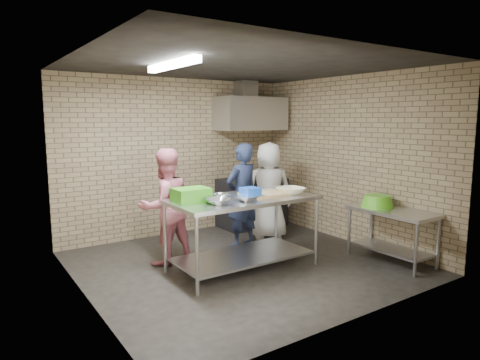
# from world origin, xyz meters

# --- Properties ---
(floor) EXTENTS (4.20, 4.20, 0.00)m
(floor) POSITION_xyz_m (0.00, 0.00, 0.00)
(floor) COLOR black
(floor) RESTS_ON ground
(ceiling) EXTENTS (4.20, 4.20, 0.00)m
(ceiling) POSITION_xyz_m (0.00, 0.00, 2.70)
(ceiling) COLOR black
(ceiling) RESTS_ON ground
(back_wall) EXTENTS (4.20, 0.06, 2.70)m
(back_wall) POSITION_xyz_m (0.00, 2.00, 1.35)
(back_wall) COLOR tan
(back_wall) RESTS_ON ground
(front_wall) EXTENTS (4.20, 0.06, 2.70)m
(front_wall) POSITION_xyz_m (0.00, -2.00, 1.35)
(front_wall) COLOR tan
(front_wall) RESTS_ON ground
(left_wall) EXTENTS (0.06, 4.00, 2.70)m
(left_wall) POSITION_xyz_m (-2.10, 0.00, 1.35)
(left_wall) COLOR tan
(left_wall) RESTS_ON ground
(right_wall) EXTENTS (0.06, 4.00, 2.70)m
(right_wall) POSITION_xyz_m (2.10, 0.00, 1.35)
(right_wall) COLOR tan
(right_wall) RESTS_ON ground
(prep_table) EXTENTS (1.95, 0.98, 0.98)m
(prep_table) POSITION_xyz_m (-0.10, -0.17, 0.49)
(prep_table) COLOR #BABEC2
(prep_table) RESTS_ON floor
(side_counter) EXTENTS (0.60, 1.20, 0.75)m
(side_counter) POSITION_xyz_m (1.80, -1.10, 0.38)
(side_counter) COLOR silver
(side_counter) RESTS_ON floor
(stove) EXTENTS (1.20, 0.70, 0.90)m
(stove) POSITION_xyz_m (1.35, 1.65, 0.45)
(stove) COLOR black
(stove) RESTS_ON floor
(range_hood) EXTENTS (1.30, 0.60, 0.60)m
(range_hood) POSITION_xyz_m (1.35, 1.70, 2.10)
(range_hood) COLOR silver
(range_hood) RESTS_ON back_wall
(hood_duct) EXTENTS (0.35, 0.30, 0.30)m
(hood_duct) POSITION_xyz_m (1.35, 1.85, 2.55)
(hood_duct) COLOR #A5A8AD
(hood_duct) RESTS_ON back_wall
(wall_shelf) EXTENTS (0.80, 0.20, 0.04)m
(wall_shelf) POSITION_xyz_m (1.65, 1.89, 1.92)
(wall_shelf) COLOR #3F2B19
(wall_shelf) RESTS_ON back_wall
(fluorescent_fixture) EXTENTS (0.10, 1.25, 0.08)m
(fluorescent_fixture) POSITION_xyz_m (-1.00, 0.00, 2.64)
(fluorescent_fixture) COLOR white
(fluorescent_fixture) RESTS_ON ceiling
(green_crate) EXTENTS (0.43, 0.33, 0.17)m
(green_crate) POSITION_xyz_m (-0.80, -0.05, 1.06)
(green_crate) COLOR #389A1C
(green_crate) RESTS_ON prep_table
(blue_tub) EXTENTS (0.22, 0.22, 0.14)m
(blue_tub) POSITION_xyz_m (-0.05, -0.27, 1.05)
(blue_tub) COLOR blue
(blue_tub) RESTS_ON prep_table
(cutting_board) EXTENTS (0.60, 0.46, 0.03)m
(cutting_board) POSITION_xyz_m (0.25, -0.19, 0.99)
(cutting_board) COLOR tan
(cutting_board) RESTS_ON prep_table
(mixing_bowl_a) EXTENTS (0.31, 0.31, 0.07)m
(mixing_bowl_a) POSITION_xyz_m (-0.60, -0.37, 1.01)
(mixing_bowl_a) COLOR #ABAEB2
(mixing_bowl_a) RESTS_ON prep_table
(mixing_bowl_b) EXTENTS (0.24, 0.24, 0.07)m
(mixing_bowl_b) POSITION_xyz_m (-0.40, -0.12, 1.01)
(mixing_bowl_b) COLOR #B5B9BC
(mixing_bowl_b) RESTS_ON prep_table
(mixing_bowl_c) EXTENTS (0.29, 0.29, 0.07)m
(mixing_bowl_c) POSITION_xyz_m (-0.20, -0.39, 1.01)
(mixing_bowl_c) COLOR #B8BBC0
(mixing_bowl_c) RESTS_ON prep_table
(ceramic_bowl) EXTENTS (0.38, 0.38, 0.09)m
(ceramic_bowl) POSITION_xyz_m (0.60, -0.32, 1.02)
(ceramic_bowl) COLOR beige
(ceramic_bowl) RESTS_ON prep_table
(green_basin) EXTENTS (0.46, 0.46, 0.17)m
(green_basin) POSITION_xyz_m (1.78, -0.85, 0.83)
(green_basin) COLOR #59C626
(green_basin) RESTS_ON side_counter
(bottle_red) EXTENTS (0.07, 0.07, 0.18)m
(bottle_red) POSITION_xyz_m (1.40, 1.89, 2.03)
(bottle_red) COLOR #B22619
(bottle_red) RESTS_ON wall_shelf
(bottle_green) EXTENTS (0.06, 0.06, 0.15)m
(bottle_green) POSITION_xyz_m (1.80, 1.89, 2.02)
(bottle_green) COLOR green
(bottle_green) RESTS_ON wall_shelf
(man_navy) EXTENTS (0.65, 0.47, 1.64)m
(man_navy) POSITION_xyz_m (0.46, 0.67, 0.82)
(man_navy) COLOR #151635
(man_navy) RESTS_ON floor
(woman_pink) EXTENTS (0.85, 0.69, 1.61)m
(woman_pink) POSITION_xyz_m (-0.86, 0.63, 0.80)
(woman_pink) COLOR #BE6574
(woman_pink) RESTS_ON floor
(woman_white) EXTENTS (0.94, 0.83, 1.63)m
(woman_white) POSITION_xyz_m (1.10, 0.82, 0.81)
(woman_white) COLOR silver
(woman_white) RESTS_ON floor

